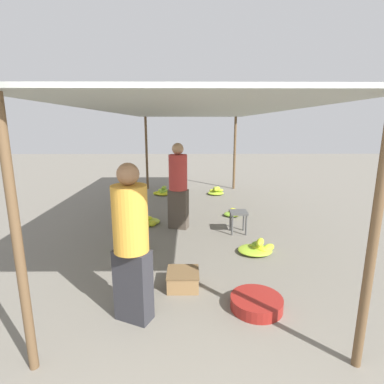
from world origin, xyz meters
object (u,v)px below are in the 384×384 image
at_px(banana_pile_left_0, 132,245).
at_px(shopper_walking_mid, 178,185).
at_px(vendor_foreground, 131,242).
at_px(crate_near, 183,279).
at_px(basin_black, 256,303).
at_px(banana_pile_right_1, 216,191).
at_px(stool, 238,216).
at_px(banana_pile_left_2, 163,192).
at_px(banana_pile_left_1, 147,221).
at_px(banana_pile_right_2, 257,249).
at_px(banana_pile_right_0, 233,213).

bearing_deg(banana_pile_left_0, shopper_walking_mid, 56.21).
relative_size(vendor_foreground, banana_pile_left_0, 3.18).
bearing_deg(crate_near, basin_black, -28.95).
bearing_deg(shopper_walking_mid, banana_pile_left_0, -123.79).
relative_size(banana_pile_right_1, crate_near, 1.16).
distance_m(stool, banana_pile_left_2, 3.78).
height_order(basin_black, banana_pile_left_2, banana_pile_left_2).
distance_m(basin_black, banana_pile_right_1, 5.86).
distance_m(stool, banana_pile_left_0, 2.15).
bearing_deg(vendor_foreground, banana_pile_left_1, 95.22).
height_order(stool, banana_pile_left_0, stool).
distance_m(banana_pile_left_0, crate_near, 1.51).
relative_size(stool, basin_black, 0.73).
bearing_deg(banana_pile_left_1, basin_black, -61.28).
relative_size(banana_pile_right_2, crate_near, 1.65).
distance_m(stool, shopper_walking_mid, 1.36).
xyz_separation_m(basin_black, banana_pile_right_1, (0.04, 5.86, 0.03)).
bearing_deg(vendor_foreground, banana_pile_right_0, 66.64).
relative_size(banana_pile_left_2, banana_pile_right_2, 0.80).
distance_m(basin_black, banana_pile_right_0, 3.69).
xyz_separation_m(vendor_foreground, banana_pile_right_2, (1.77, 1.74, -0.84)).
distance_m(stool, banana_pile_left_1, 2.00).
distance_m(banana_pile_left_1, banana_pile_right_1, 3.26).
bearing_deg(crate_near, banana_pile_left_0, 126.54).
height_order(banana_pile_left_1, banana_pile_right_0, banana_pile_left_1).
bearing_deg(banana_pile_left_2, banana_pile_left_0, -92.43).
height_order(banana_pile_right_2, shopper_walking_mid, shopper_walking_mid).
bearing_deg(banana_pile_left_1, stool, -17.13).
bearing_deg(banana_pile_left_1, banana_pile_left_0, -92.86).
xyz_separation_m(banana_pile_right_1, shopper_walking_mid, (-1.06, -3.02, 0.82)).
xyz_separation_m(banana_pile_left_1, banana_pile_right_0, (1.96, 0.57, 0.01)).
height_order(banana_pile_left_2, crate_near, banana_pile_left_2).
xyz_separation_m(stool, banana_pile_left_0, (-1.96, -0.83, -0.26)).
xyz_separation_m(basin_black, banana_pile_right_2, (0.37, 1.57, 0.00)).
bearing_deg(stool, banana_pile_right_2, -79.41).
height_order(banana_pile_left_0, banana_pile_right_1, banana_pile_left_0).
relative_size(basin_black, banana_pile_left_0, 1.11).
xyz_separation_m(vendor_foreground, banana_pile_right_0, (1.66, 3.84, -0.84)).
distance_m(vendor_foreground, banana_pile_right_1, 6.25).
xyz_separation_m(stool, banana_pile_left_2, (-1.79, 3.32, -0.27)).
height_order(banana_pile_left_1, banana_pile_right_1, banana_pile_right_1).
height_order(banana_pile_right_1, shopper_walking_mid, shopper_walking_mid).
height_order(stool, banana_pile_right_2, stool).
bearing_deg(banana_pile_left_0, banana_pile_left_2, 87.57).
bearing_deg(banana_pile_left_1, banana_pile_right_1, 57.55).
distance_m(vendor_foreground, shopper_walking_mid, 3.03).
bearing_deg(basin_black, crate_near, 151.05).
bearing_deg(banana_pile_right_1, banana_pile_left_2, -179.68).
bearing_deg(crate_near, vendor_foreground, -129.23).
xyz_separation_m(banana_pile_right_1, banana_pile_right_2, (0.32, -4.29, -0.03)).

